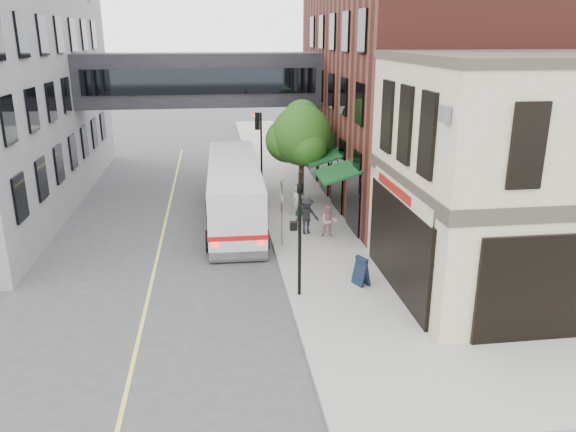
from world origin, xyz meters
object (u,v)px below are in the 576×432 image
object	(u,v)px
bus	(234,189)
newspaper_box	(299,205)
pedestrian_a	(298,202)
sandwich_board	(361,271)
pedestrian_c	(307,215)
pedestrian_b	(329,221)

from	to	relation	value
bus	newspaper_box	distance (m)	3.49
pedestrian_a	newspaper_box	world-z (taller)	pedestrian_a
sandwich_board	pedestrian_c	bearing A→B (deg)	75.93
pedestrian_c	newspaper_box	size ratio (longest dim) A/B	1.82
bus	pedestrian_b	size ratio (longest dim) A/B	7.49
pedestrian_a	sandwich_board	xyz separation A→B (m)	(1.11, -8.37, -0.25)
bus	pedestrian_c	bearing A→B (deg)	-40.17
sandwich_board	pedestrian_b	bearing A→B (deg)	67.09
pedestrian_b	pedestrian_c	bearing A→B (deg)	161.79
pedestrian_a	sandwich_board	bearing A→B (deg)	-85.73
pedestrian_b	pedestrian_c	size ratio (longest dim) A/B	0.85
newspaper_box	sandwich_board	xyz separation A→B (m)	(0.98, -8.70, 0.06)
pedestrian_a	newspaper_box	distance (m)	0.47
pedestrian_c	newspaper_box	distance (m)	2.94
pedestrian_b	pedestrian_c	distance (m)	1.09
pedestrian_b	sandwich_board	distance (m)	5.23
newspaper_box	bus	bearing A→B (deg)	-169.67
bus	pedestrian_c	xyz separation A→B (m)	(3.22, -2.71, -0.66)
bus	pedestrian_b	xyz separation A→B (m)	(4.14, -3.28, -0.79)
pedestrian_a	pedestrian_b	world-z (taller)	pedestrian_a
pedestrian_a	pedestrian_b	xyz separation A→B (m)	(0.95, -3.15, -0.04)
bus	pedestrian_b	world-z (taller)	bus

